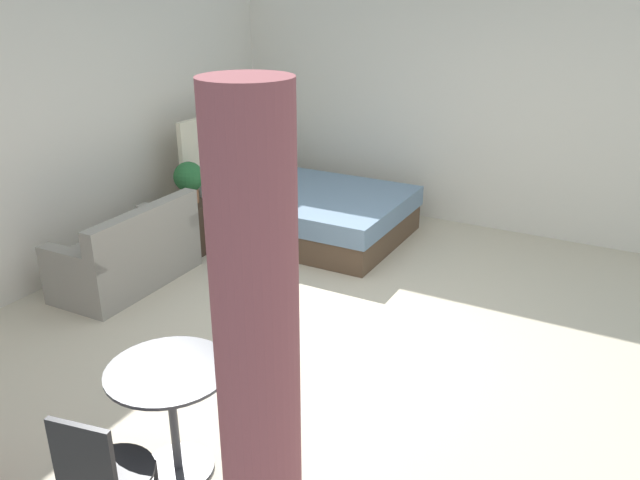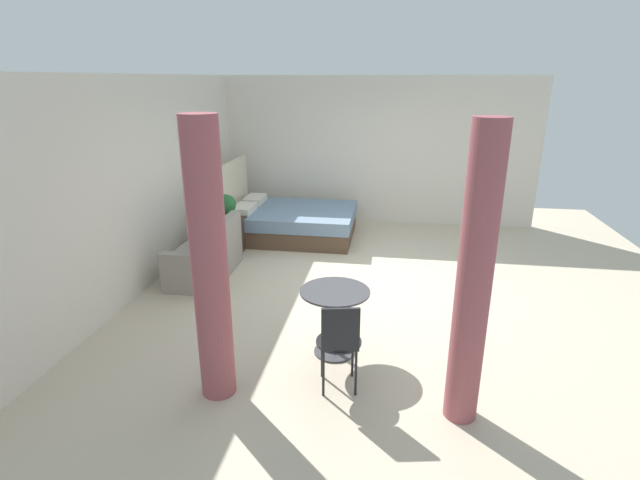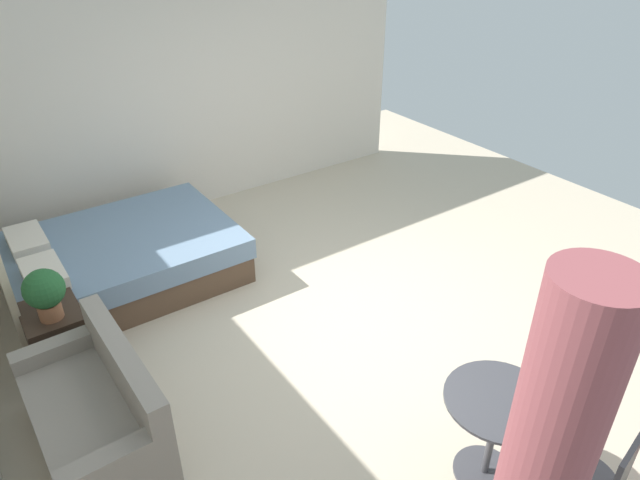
# 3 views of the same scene
# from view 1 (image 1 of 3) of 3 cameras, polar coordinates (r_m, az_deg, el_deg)

# --- Properties ---
(ground_plane) EXTENTS (8.99, 8.94, 0.02)m
(ground_plane) POSITION_cam_1_polar(r_m,az_deg,el_deg) (5.34, 2.81, -8.23)
(ground_plane) COLOR beige
(wall_back) EXTENTS (8.99, 0.12, 2.76)m
(wall_back) POSITION_cam_1_polar(r_m,az_deg,el_deg) (6.60, -21.15, 9.23)
(wall_back) COLOR silver
(wall_back) RESTS_ON ground
(wall_right) EXTENTS (0.12, 5.94, 2.76)m
(wall_right) POSITION_cam_1_polar(r_m,az_deg,el_deg) (7.54, 13.26, 11.57)
(wall_right) COLOR silver
(wall_right) RESTS_ON ground
(bed) EXTENTS (1.63, 2.21, 1.32)m
(bed) POSITION_cam_1_polar(r_m,az_deg,el_deg) (7.26, -1.75, 2.86)
(bed) COLOR brown
(bed) RESTS_ON ground
(couch) EXTENTS (1.39, 0.73, 0.80)m
(couch) POSITION_cam_1_polar(r_m,az_deg,el_deg) (6.27, -16.80, -1.41)
(couch) COLOR gray
(couch) RESTS_ON ground
(nightstand) EXTENTS (0.54, 0.44, 0.53)m
(nightstand) POSITION_cam_1_polar(r_m,az_deg,el_deg) (7.01, -10.84, 1.52)
(nightstand) COLOR #38281E
(nightstand) RESTS_ON ground
(potted_plant) EXTENTS (0.32, 0.32, 0.44)m
(potted_plant) POSITION_cam_1_polar(r_m,az_deg,el_deg) (6.78, -11.69, 5.36)
(potted_plant) COLOR #935B3D
(potted_plant) RESTS_ON nightstand
(vase) EXTENTS (0.10, 0.10, 0.20)m
(vase) POSITION_cam_1_polar(r_m,az_deg,el_deg) (6.97, -10.36, 4.65)
(vase) COLOR silver
(vase) RESTS_ON nightstand
(balcony_table) EXTENTS (0.70, 0.70, 0.70)m
(balcony_table) POSITION_cam_1_polar(r_m,az_deg,el_deg) (3.80, -13.19, -13.83)
(balcony_table) COLOR #3F3F44
(balcony_table) RESTS_ON ground
(cafe_chair_near_window) EXTENTS (0.48, 0.48, 0.88)m
(cafe_chair_near_window) POSITION_cam_1_polar(r_m,az_deg,el_deg) (3.36, -19.16, -19.12)
(cafe_chair_near_window) COLOR black
(cafe_chair_near_window) RESTS_ON ground
(curtain_left) EXTENTS (0.27, 0.27, 2.46)m
(curtain_left) POSITION_cam_1_polar(r_m,az_deg,el_deg) (2.27, -5.30, -18.05)
(curtain_left) COLOR #994C51
(curtain_left) RESTS_ON ground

